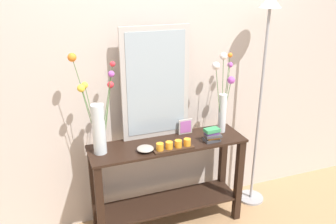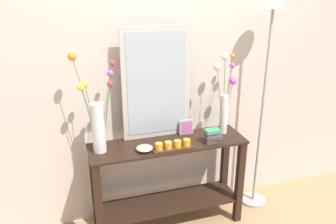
{
  "view_description": "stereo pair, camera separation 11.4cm",
  "coord_description": "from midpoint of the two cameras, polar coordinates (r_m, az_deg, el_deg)",
  "views": [
    {
      "loc": [
        -0.87,
        -2.35,
        2.01
      ],
      "look_at": [
        0.0,
        0.0,
        1.04
      ],
      "focal_mm": 37.54,
      "sensor_mm": 36.0,
      "label": 1
    },
    {
      "loc": [
        -0.76,
        -2.38,
        2.01
      ],
      "look_at": [
        0.0,
        0.0,
        1.04
      ],
      "focal_mm": 37.54,
      "sensor_mm": 36.0,
      "label": 2
    }
  ],
  "objects": [
    {
      "name": "candle_tray",
      "position": [
        2.67,
        -0.29,
        -5.52
      ],
      "size": [
        0.32,
        0.09,
        0.07
      ],
      "color": "#382316",
      "rests_on": "console_table"
    },
    {
      "name": "wall_back",
      "position": [
        2.86,
        -3.25,
        7.93
      ],
      "size": [
        6.4,
        0.08,
        2.7
      ],
      "primitive_type": "cube",
      "color": "beige",
      "rests_on": "ground"
    },
    {
      "name": "book_stack",
      "position": [
        2.8,
        6.03,
        -3.76
      ],
      "size": [
        0.14,
        0.1,
        0.11
      ],
      "color": "#424247",
      "rests_on": "console_table"
    },
    {
      "name": "ground_plane",
      "position": [
        3.21,
        -1.06,
        -17.64
      ],
      "size": [
        7.0,
        6.0,
        0.02
      ],
      "primitive_type": "cube",
      "color": "#A87F56"
    },
    {
      "name": "mirror_leaning",
      "position": [
        2.74,
        -3.2,
        4.58
      ],
      "size": [
        0.55,
        0.03,
        0.89
      ],
      "color": "#B7B2AD",
      "rests_on": "console_table"
    },
    {
      "name": "decorative_bowl",
      "position": [
        2.66,
        -4.94,
        -5.96
      ],
      "size": [
        0.13,
        0.13,
        0.04
      ],
      "color": "#9E9389",
      "rests_on": "console_table"
    },
    {
      "name": "vase_right",
      "position": [
        2.9,
        7.84,
        2.47
      ],
      "size": [
        0.24,
        0.16,
        0.67
      ],
      "color": "silver",
      "rests_on": "console_table"
    },
    {
      "name": "floor_lamp",
      "position": [
        3.04,
        14.19,
        6.45
      ],
      "size": [
        0.24,
        0.24,
        1.87
      ],
      "color": "#9E9EA3",
      "rests_on": "ground"
    },
    {
      "name": "console_table",
      "position": [
        2.94,
        -1.13,
        -10.34
      ],
      "size": [
        1.25,
        0.36,
        0.78
      ],
      "color": "black",
      "rests_on": "ground"
    },
    {
      "name": "picture_frame_small",
      "position": [
        2.92,
        1.73,
        -2.39
      ],
      "size": [
        0.12,
        0.01,
        0.13
      ],
      "color": "#B7B2AD",
      "rests_on": "console_table"
    },
    {
      "name": "tall_vase_left",
      "position": [
        2.59,
        -12.64,
        -1.35
      ],
      "size": [
        0.33,
        0.19,
        0.75
      ],
      "color": "silver",
      "rests_on": "console_table"
    }
  ]
}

